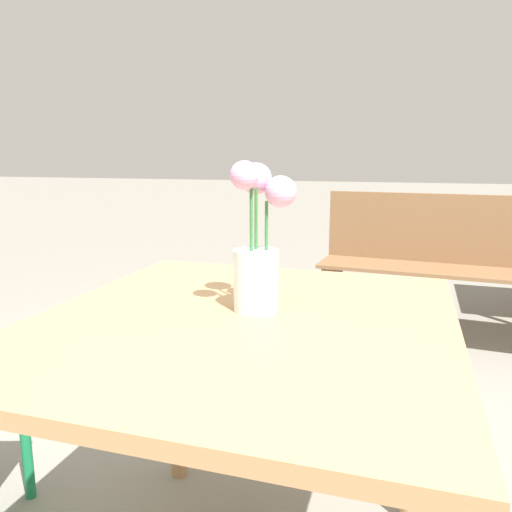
{
  "coord_description": "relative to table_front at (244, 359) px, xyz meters",
  "views": [
    {
      "loc": [
        0.31,
        -0.96,
        1.07
      ],
      "look_at": [
        0.01,
        0.05,
        0.85
      ],
      "focal_mm": 35.0,
      "sensor_mm": 36.0,
      "label": 1
    }
  ],
  "objects": [
    {
      "name": "bench_near",
      "position": [
        0.69,
        1.99,
        -0.17
      ],
      "size": [
        1.69,
        0.5,
        0.85
      ],
      "color": "brown",
      "rests_on": "ground_plane"
    },
    {
      "name": "flower_vase",
      "position": [
        0.01,
        0.05,
        0.22
      ],
      "size": [
        0.13,
        0.15,
        0.33
      ],
      "color": "silver",
      "rests_on": "table_front"
    },
    {
      "name": "table_front",
      "position": [
        0.0,
        0.0,
        0.0
      ],
      "size": [
        0.87,
        0.95,
        0.73
      ],
      "color": "tan",
      "rests_on": "ground_plane"
    }
  ]
}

